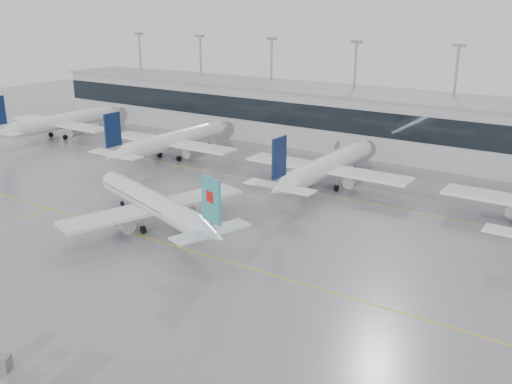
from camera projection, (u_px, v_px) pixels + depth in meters
The scene contains 13 objects.
ground at pixel (203, 254), 71.85m from camera, with size 320.00×320.00×0.00m, color gray.
taxi_line_main at pixel (203, 254), 71.85m from camera, with size 120.00×0.25×0.01m, color gold.
taxi_line_north at pixel (316, 192), 95.54m from camera, with size 120.00×0.25×0.01m, color gold.
taxi_line_cross at pixel (123, 185), 99.55m from camera, with size 0.25×60.00×0.01m, color gold.
terminal at pixel (389, 125), 118.93m from camera, with size 180.00×15.00×12.00m, color #9C9CA0.
terminal_glass at pixel (375, 124), 112.50m from camera, with size 180.00×0.20×5.00m, color black.
terminal_roof at pixel (391, 96), 116.99m from camera, with size 182.00×16.00×0.40m, color gray.
light_masts at pixel (402, 87), 121.37m from camera, with size 156.40×1.00×22.60m.
air_canada_jet at pixel (155, 204), 79.80m from camera, with size 33.75×27.12×10.63m.
parked_jet_a at pixel (61, 122), 134.29m from camera, with size 29.64×36.96×11.72m.
parked_jet_b at pixel (172, 141), 115.79m from camera, with size 29.64×36.96×11.72m.
parked_jet_c at pixel (327, 166), 97.29m from camera, with size 29.64×36.96×11.72m.
gse_unit at pixel (2, 364), 48.82m from camera, with size 1.32×1.22×1.32m, color slate.
Camera 1 is at (42.16, -50.97, 29.90)m, focal length 40.00 mm.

